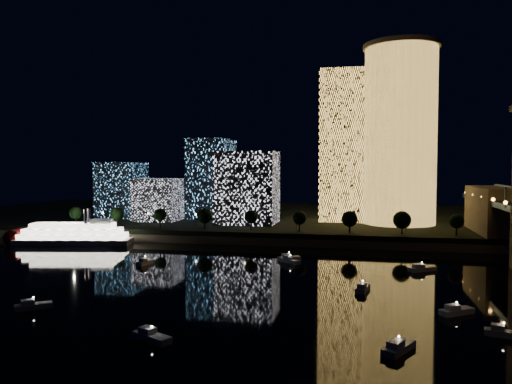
# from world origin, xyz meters

# --- Properties ---
(ground) EXTENTS (520.00, 520.00, 0.00)m
(ground) POSITION_xyz_m (0.00, 0.00, 0.00)
(ground) COLOR black
(ground) RESTS_ON ground
(far_bank) EXTENTS (420.00, 160.00, 5.00)m
(far_bank) POSITION_xyz_m (0.00, 160.00, 2.50)
(far_bank) COLOR black
(far_bank) RESTS_ON ground
(seawall) EXTENTS (420.00, 6.00, 3.00)m
(seawall) POSITION_xyz_m (0.00, 82.00, 1.50)
(seawall) COLOR #6B5E4C
(seawall) RESTS_ON ground
(tower_cylindrical) EXTENTS (34.00, 34.00, 81.16)m
(tower_cylindrical) POSITION_xyz_m (31.53, 123.91, 45.70)
(tower_cylindrical) COLOR #FBBA50
(tower_cylindrical) RESTS_ON far_bank
(tower_rectangular) EXTENTS (22.54, 22.54, 71.72)m
(tower_rectangular) POSITION_xyz_m (6.17, 133.30, 40.86)
(tower_rectangular) COLOR #FBBA50
(tower_rectangular) RESTS_ON far_bank
(midrise_blocks) EXTENTS (93.36, 47.00, 40.15)m
(midrise_blocks) POSITION_xyz_m (-65.16, 123.18, 21.47)
(midrise_blocks) COLOR white
(midrise_blocks) RESTS_ON far_bank
(riverboat) EXTENTS (50.14, 19.09, 14.81)m
(riverboat) POSITION_xyz_m (-100.65, 67.08, 3.80)
(riverboat) COLOR silver
(riverboat) RESTS_ON ground
(motorboats) EXTENTS (104.01, 87.20, 2.78)m
(motorboats) POSITION_xyz_m (0.45, 10.70, 0.81)
(motorboats) COLOR silver
(motorboats) RESTS_ON ground
(esplanade_trees) EXTENTS (165.58, 6.95, 8.98)m
(esplanade_trees) POSITION_xyz_m (-25.11, 88.00, 10.47)
(esplanade_trees) COLOR black
(esplanade_trees) RESTS_ON far_bank
(street_lamps) EXTENTS (132.70, 0.70, 5.65)m
(street_lamps) POSITION_xyz_m (-34.00, 94.00, 9.02)
(street_lamps) COLOR black
(street_lamps) RESTS_ON far_bank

